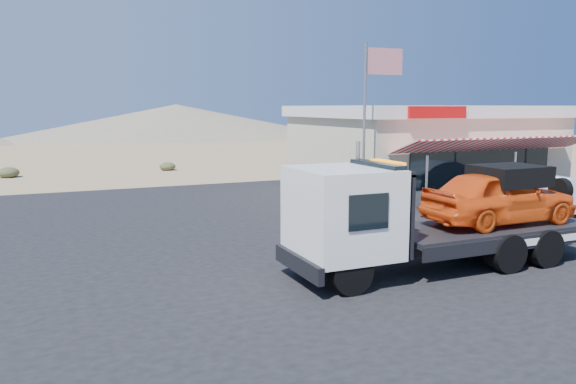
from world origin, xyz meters
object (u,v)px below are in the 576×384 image
object	(u,v)px
white_sedan	(561,196)
jerky_store	(421,148)
flagpole	(370,110)
tow_truck	(440,210)

from	to	relation	value
white_sedan	jerky_store	bearing A→B (deg)	14.17
jerky_store	flagpole	xyz separation A→B (m)	(-5.57, -4.47, 1.77)
white_sedan	tow_truck	bearing A→B (deg)	122.31
white_sedan	jerky_store	world-z (taller)	jerky_store
jerky_store	white_sedan	bearing A→B (deg)	-85.02
jerky_store	flagpole	size ratio (longest dim) A/B	1.73
tow_truck	jerky_store	bearing A→B (deg)	55.20
white_sedan	jerky_store	xyz separation A→B (m)	(-0.63, 7.23, 1.24)
tow_truck	white_sedan	bearing A→B (deg)	23.13
white_sedan	jerky_store	size ratio (longest dim) A/B	0.43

